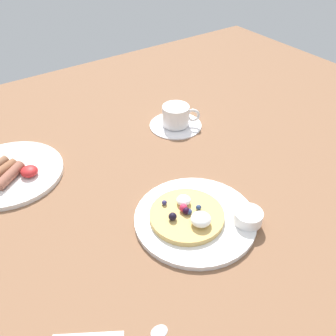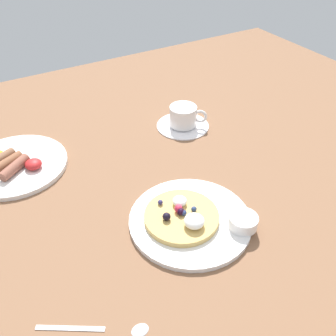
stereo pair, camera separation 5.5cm
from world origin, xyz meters
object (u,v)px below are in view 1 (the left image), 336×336
at_px(coffee_saucer, 176,125).
at_px(coffee_cup, 176,115).
at_px(syrup_ramekin, 248,217).
at_px(breakfast_plate, 10,173).
at_px(pancake_plate, 195,219).
at_px(teaspoon, 130,333).

height_order(coffee_saucer, coffee_cup, coffee_cup).
distance_m(syrup_ramekin, coffee_cup, 0.40).
relative_size(syrup_ramekin, breakfast_plate, 0.23).
height_order(pancake_plate, coffee_cup, coffee_cup).
bearing_deg(syrup_ramekin, coffee_cup, 74.76).
xyz_separation_m(pancake_plate, coffee_cup, (0.18, 0.32, 0.03)).
relative_size(breakfast_plate, coffee_saucer, 1.70).
bearing_deg(pancake_plate, coffee_saucer, 60.37).
bearing_deg(syrup_ramekin, teaspoon, -168.78).
bearing_deg(teaspoon, coffee_saucer, 47.54).
bearing_deg(coffee_cup, syrup_ramekin, -105.24).
relative_size(coffee_saucer, teaspoon, 0.93).
xyz_separation_m(pancake_plate, teaspoon, (-0.23, -0.13, -0.00)).
xyz_separation_m(syrup_ramekin, teaspoon, (-0.31, -0.06, -0.02)).
bearing_deg(breakfast_plate, coffee_cup, -6.07).
distance_m(pancake_plate, breakfast_plate, 0.45).
xyz_separation_m(syrup_ramekin, breakfast_plate, (-0.34, 0.43, -0.02)).
bearing_deg(pancake_plate, teaspoon, -150.46).
distance_m(coffee_saucer, coffee_cup, 0.03).
bearing_deg(coffee_cup, teaspoon, -132.62).
bearing_deg(breakfast_plate, teaspoon, -85.91).
relative_size(pancake_plate, teaspoon, 1.59).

